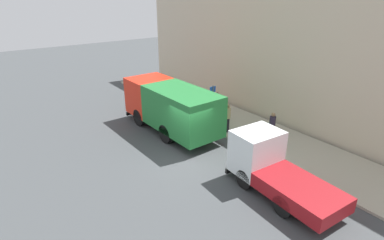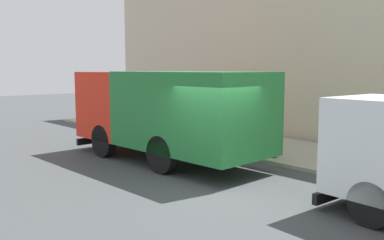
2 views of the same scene
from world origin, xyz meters
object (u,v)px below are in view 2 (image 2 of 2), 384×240
at_px(large_utility_truck, 166,110).
at_px(pedestrian_standing, 273,128).
at_px(street_sign_post, 241,107).
at_px(pedestrian_third, 364,134).
at_px(pedestrian_walking, 243,121).

relative_size(large_utility_truck, pedestrian_standing, 4.07).
bearing_deg(street_sign_post, pedestrian_third, -72.76).
height_order(pedestrian_third, street_sign_post, street_sign_post).
distance_m(large_utility_truck, street_sign_post, 2.67).
bearing_deg(pedestrian_third, pedestrian_standing, -126.93).
xyz_separation_m(pedestrian_walking, pedestrian_third, (-0.04, -4.75, 0.05)).
xyz_separation_m(large_utility_truck, pedestrian_walking, (3.71, 0.01, -0.67)).
bearing_deg(large_utility_truck, pedestrian_third, -53.78).
bearing_deg(pedestrian_standing, street_sign_post, -126.40).
bearing_deg(pedestrian_third, street_sign_post, -135.03).
relative_size(large_utility_truck, street_sign_post, 2.82).
xyz_separation_m(pedestrian_walking, pedestrian_standing, (-1.19, -2.31, 0.07)).
distance_m(pedestrian_third, street_sign_post, 4.01).
height_order(pedestrian_walking, pedestrian_standing, pedestrian_standing).
distance_m(large_utility_truck, pedestrian_third, 6.02).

